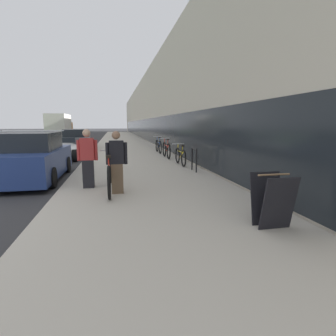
{
  "coord_description": "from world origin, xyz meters",
  "views": [
    {
      "loc": [
        4.91,
        -5.55,
        1.8
      ],
      "look_at": [
        8.51,
        12.09,
        -1.21
      ],
      "focal_mm": 28.0,
      "sensor_mm": 36.0,
      "label": 1
    }
  ],
  "objects_px": {
    "bike_rack_hoop": "(194,157)",
    "person_bystander": "(88,159)",
    "cruiser_bike_nearest": "(180,156)",
    "vintage_roadster_curbside": "(62,150)",
    "person_rider": "(117,162)",
    "cruiser_bike_farthest": "(159,146)",
    "moving_truck": "(60,126)",
    "parked_sedan_far": "(76,140)",
    "cruiser_bike_middle": "(166,150)",
    "parked_sedan_curbside": "(32,159)",
    "tandem_bicycle": "(110,175)",
    "sandwich_board_sign": "(272,200)"
  },
  "relations": [
    {
      "from": "bike_rack_hoop",
      "to": "person_bystander",
      "type": "bearing_deg",
      "value": -152.39
    },
    {
      "from": "cruiser_bike_nearest",
      "to": "vintage_roadster_curbside",
      "type": "xyz_separation_m",
      "value": [
        -5.39,
        3.93,
        -0.01
      ]
    },
    {
      "from": "person_rider",
      "to": "cruiser_bike_farthest",
      "type": "bearing_deg",
      "value": 74.23
    },
    {
      "from": "cruiser_bike_farthest",
      "to": "moving_truck",
      "type": "xyz_separation_m",
      "value": [
        -9.52,
        21.35,
        1.03
      ]
    },
    {
      "from": "cruiser_bike_nearest",
      "to": "parked_sedan_far",
      "type": "bearing_deg",
      "value": 120.22
    },
    {
      "from": "person_bystander",
      "to": "cruiser_bike_middle",
      "type": "bearing_deg",
      "value": 60.48
    },
    {
      "from": "person_rider",
      "to": "parked_sedan_curbside",
      "type": "distance_m",
      "value": 3.74
    },
    {
      "from": "person_rider",
      "to": "person_bystander",
      "type": "relative_size",
      "value": 0.98
    },
    {
      "from": "bike_rack_hoop",
      "to": "vintage_roadster_curbside",
      "type": "height_order",
      "value": "vintage_roadster_curbside"
    },
    {
      "from": "tandem_bicycle",
      "to": "cruiser_bike_middle",
      "type": "relative_size",
      "value": 1.33
    },
    {
      "from": "bike_rack_hoop",
      "to": "parked_sedan_far",
      "type": "distance_m",
      "value": 12.15
    },
    {
      "from": "bike_rack_hoop",
      "to": "moving_truck",
      "type": "height_order",
      "value": "moving_truck"
    },
    {
      "from": "moving_truck",
      "to": "cruiser_bike_nearest",
      "type": "bearing_deg",
      "value": -69.79
    },
    {
      "from": "cruiser_bike_nearest",
      "to": "vintage_roadster_curbside",
      "type": "bearing_deg",
      "value": 143.87
    },
    {
      "from": "cruiser_bike_nearest",
      "to": "cruiser_bike_middle",
      "type": "distance_m",
      "value": 2.43
    },
    {
      "from": "tandem_bicycle",
      "to": "person_rider",
      "type": "height_order",
      "value": "person_rider"
    },
    {
      "from": "tandem_bicycle",
      "to": "person_bystander",
      "type": "height_order",
      "value": "person_bystander"
    },
    {
      "from": "tandem_bicycle",
      "to": "parked_sedan_far",
      "type": "relative_size",
      "value": 0.56
    },
    {
      "from": "tandem_bicycle",
      "to": "sandwich_board_sign",
      "type": "bearing_deg",
      "value": -48.52
    },
    {
      "from": "person_bystander",
      "to": "parked_sedan_curbside",
      "type": "xyz_separation_m",
      "value": [
        -1.91,
        1.88,
        -0.19
      ]
    },
    {
      "from": "cruiser_bike_nearest",
      "to": "sandwich_board_sign",
      "type": "bearing_deg",
      "value": -91.43
    },
    {
      "from": "cruiser_bike_farthest",
      "to": "parked_sedan_curbside",
      "type": "height_order",
      "value": "parked_sedan_curbside"
    },
    {
      "from": "person_bystander",
      "to": "cruiser_bike_middle",
      "type": "relative_size",
      "value": 0.83
    },
    {
      "from": "tandem_bicycle",
      "to": "bike_rack_hoop",
      "type": "height_order",
      "value": "tandem_bicycle"
    },
    {
      "from": "bike_rack_hoop",
      "to": "tandem_bicycle",
      "type": "bearing_deg",
      "value": -142.44
    },
    {
      "from": "parked_sedan_curbside",
      "to": "parked_sedan_far",
      "type": "height_order",
      "value": "parked_sedan_curbside"
    },
    {
      "from": "tandem_bicycle",
      "to": "person_rider",
      "type": "distance_m",
      "value": 0.5
    },
    {
      "from": "cruiser_bike_farthest",
      "to": "parked_sedan_far",
      "type": "xyz_separation_m",
      "value": [
        -5.29,
        4.44,
        0.15
      ]
    },
    {
      "from": "cruiser_bike_farthest",
      "to": "parked_sedan_curbside",
      "type": "distance_m",
      "value": 8.2
    },
    {
      "from": "cruiser_bike_nearest",
      "to": "parked_sedan_far",
      "type": "distance_m",
      "value": 10.75
    },
    {
      "from": "tandem_bicycle",
      "to": "vintage_roadster_curbside",
      "type": "distance_m",
      "value": 8.15
    },
    {
      "from": "cruiser_bike_farthest",
      "to": "cruiser_bike_nearest",
      "type": "bearing_deg",
      "value": -88.57
    },
    {
      "from": "bike_rack_hoop",
      "to": "cruiser_bike_nearest",
      "type": "relative_size",
      "value": 0.49
    },
    {
      "from": "person_rider",
      "to": "person_bystander",
      "type": "height_order",
      "value": "person_bystander"
    },
    {
      "from": "parked_sedan_curbside",
      "to": "bike_rack_hoop",
      "type": "bearing_deg",
      "value": -0.36
    },
    {
      "from": "cruiser_bike_farthest",
      "to": "person_rider",
      "type": "bearing_deg",
      "value": -105.77
    },
    {
      "from": "person_bystander",
      "to": "cruiser_bike_nearest",
      "type": "bearing_deg",
      "value": 44.77
    },
    {
      "from": "sandwich_board_sign",
      "to": "parked_sedan_curbside",
      "type": "xyz_separation_m",
      "value": [
        -5.14,
        5.33,
        0.14
      ]
    },
    {
      "from": "parked_sedan_curbside",
      "to": "vintage_roadster_curbside",
      "type": "bearing_deg",
      "value": 90.75
    },
    {
      "from": "vintage_roadster_curbside",
      "to": "moving_truck",
      "type": "bearing_deg",
      "value": 100.82
    },
    {
      "from": "moving_truck",
      "to": "bike_rack_hoop",
      "type": "bearing_deg",
      "value": -70.59
    },
    {
      "from": "cruiser_bike_middle",
      "to": "sandwich_board_sign",
      "type": "height_order",
      "value": "cruiser_bike_middle"
    },
    {
      "from": "cruiser_bike_nearest",
      "to": "parked_sedan_curbside",
      "type": "xyz_separation_m",
      "value": [
        -5.31,
        -1.5,
        0.22
      ]
    },
    {
      "from": "parked_sedan_far",
      "to": "moving_truck",
      "type": "height_order",
      "value": "moving_truck"
    },
    {
      "from": "cruiser_bike_farthest",
      "to": "moving_truck",
      "type": "height_order",
      "value": "moving_truck"
    },
    {
      "from": "vintage_roadster_curbside",
      "to": "cruiser_bike_farthest",
      "type": "bearing_deg",
      "value": 9.85
    },
    {
      "from": "tandem_bicycle",
      "to": "moving_truck",
      "type": "height_order",
      "value": "moving_truck"
    },
    {
      "from": "person_bystander",
      "to": "cruiser_bike_farthest",
      "type": "relative_size",
      "value": 0.82
    },
    {
      "from": "cruiser_bike_middle",
      "to": "sandwich_board_sign",
      "type": "xyz_separation_m",
      "value": [
        -0.05,
        -9.25,
        0.04
      ]
    },
    {
      "from": "cruiser_bike_nearest",
      "to": "person_bystander",
      "type": "bearing_deg",
      "value": -135.23
    }
  ]
}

